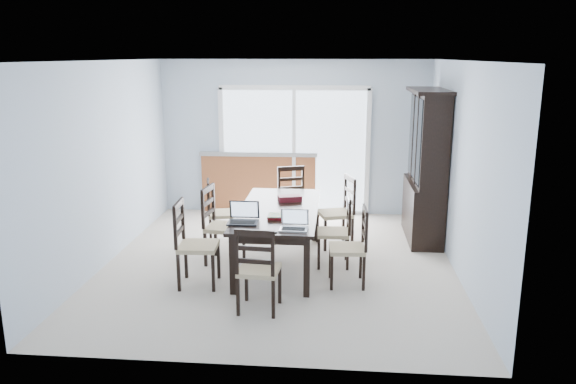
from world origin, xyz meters
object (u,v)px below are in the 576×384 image
at_px(cell_phone, 273,232).
at_px(chair_end_far, 293,192).
at_px(chair_left_far, 216,205).
at_px(chair_end_near, 257,261).
at_px(laptop_silver, 294,225).
at_px(game_box, 290,198).
at_px(china_hutch, 426,168).
at_px(chair_right_near, 355,238).
at_px(chair_left_near, 189,234).
at_px(hot_tub, 264,172).
at_px(chair_left_mid, 217,216).
at_px(dining_table, 279,214).
at_px(chair_right_far, 342,204).
at_px(laptop_dark, 243,218).
at_px(chair_right_mid, 341,223).

bearing_deg(cell_phone, chair_end_far, 102.81).
bearing_deg(chair_left_far, chair_end_near, 9.48).
distance_m(laptop_silver, game_box, 1.27).
height_order(china_hutch, chair_right_near, china_hutch).
distance_m(chair_left_near, hot_tub, 4.11).
bearing_deg(hot_tub, cell_phone, -81.11).
height_order(chair_left_far, cell_phone, chair_left_far).
xyz_separation_m(chair_end_far, laptop_silver, (0.20, -2.38, 0.20)).
relative_size(chair_left_mid, hot_tub, 0.57).
relative_size(dining_table, hot_tub, 1.07).
bearing_deg(chair_end_near, chair_left_far, 116.70).
height_order(laptop_silver, hot_tub, hot_tub).
bearing_deg(chair_right_far, game_box, 104.27).
xyz_separation_m(chair_left_mid, chair_right_near, (1.78, -0.60, -0.04)).
relative_size(china_hutch, laptop_silver, 6.82).
bearing_deg(dining_table, laptop_dark, -116.91).
relative_size(chair_right_mid, cell_phone, 10.66).
bearing_deg(china_hutch, chair_end_far, 172.83).
height_order(china_hutch, cell_phone, china_hutch).
height_order(chair_end_far, laptop_silver, chair_end_far).
distance_m(chair_left_far, chair_right_far, 1.80).
bearing_deg(chair_right_near, game_box, 38.01).
bearing_deg(chair_left_far, hot_tub, 159.25).
xyz_separation_m(dining_table, cell_phone, (0.04, -1.00, 0.08)).
bearing_deg(laptop_silver, dining_table, 108.26).
relative_size(chair_end_near, laptop_dark, 3.08).
height_order(chair_left_mid, cell_phone, chair_left_mid).
relative_size(china_hutch, chair_right_near, 2.02).
bearing_deg(cell_phone, chair_left_far, 133.58).
bearing_deg(china_hutch, cell_phone, -131.39).
bearing_deg(game_box, laptop_silver, -83.11).
height_order(chair_right_near, chair_end_far, chair_end_far).
distance_m(china_hutch, chair_right_mid, 1.80).
relative_size(chair_left_far, chair_right_near, 0.99).
bearing_deg(game_box, chair_end_far, 92.61).
xyz_separation_m(chair_left_far, laptop_silver, (1.25, -1.64, 0.23)).
distance_m(laptop_silver, hot_tub, 4.31).
bearing_deg(chair_end_far, chair_right_far, 119.22).
distance_m(chair_right_near, game_box, 1.31).
xyz_separation_m(china_hutch, chair_end_far, (-1.97, 0.25, -0.47)).
bearing_deg(china_hutch, game_box, -155.51).
relative_size(cell_phone, hot_tub, 0.05).
height_order(china_hutch, chair_left_near, china_hutch).
distance_m(chair_right_far, cell_phone, 1.98).
relative_size(chair_right_mid, chair_end_far, 0.94).
relative_size(dining_table, chair_right_near, 2.02).
distance_m(china_hutch, chair_left_near, 3.64).
xyz_separation_m(dining_table, china_hutch, (2.02, 1.25, 0.40)).
bearing_deg(chair_left_near, hot_tub, 172.19).
xyz_separation_m(chair_left_mid, hot_tub, (0.18, 3.30, -0.09)).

